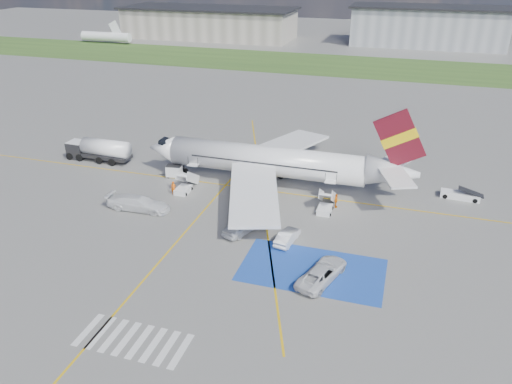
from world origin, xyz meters
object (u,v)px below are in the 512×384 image
at_px(gpu_cart, 174,172).
at_px(fuel_tanker, 99,151).
at_px(van_white_a, 322,270).
at_px(car_silver_a, 242,226).
at_px(airliner, 277,162).
at_px(car_silver_b, 287,237).
at_px(belt_loader, 460,196).
at_px(van_white_b, 138,201).

bearing_deg(gpu_cart, fuel_tanker, 162.15).
bearing_deg(van_white_a, car_silver_a, -12.59).
bearing_deg(airliner, car_silver_b, -70.35).
bearing_deg(car_silver_a, belt_loader, -123.63).
height_order(airliner, gpu_cart, airliner).
distance_m(airliner, van_white_b, 18.48).
xyz_separation_m(airliner, car_silver_b, (4.90, -13.71, -2.68)).
bearing_deg(van_white_a, fuel_tanker, -9.97).
height_order(car_silver_a, van_white_b, van_white_b).
bearing_deg(car_silver_a, fuel_tanker, -5.36).
distance_m(gpu_cart, van_white_b, 10.15).
bearing_deg(car_silver_a, van_white_a, 171.00).
relative_size(airliner, car_silver_b, 8.56).
bearing_deg(fuel_tanker, car_silver_b, -22.61).
bearing_deg(van_white_b, belt_loader, -69.95).
bearing_deg(gpu_cart, van_white_b, -97.50).
height_order(airliner, belt_loader, airliner).
height_order(fuel_tanker, van_white_a, fuel_tanker).
height_order(gpu_cart, van_white_a, van_white_a).
xyz_separation_m(car_silver_b, van_white_b, (-19.02, 2.00, 0.45)).
xyz_separation_m(belt_loader, car_silver_b, (-18.37, -16.82, 0.33)).
height_order(gpu_cart, belt_loader, gpu_cart).
distance_m(van_white_a, van_white_b, 24.97).
xyz_separation_m(belt_loader, car_silver_a, (-23.73, -16.33, 0.47)).
relative_size(belt_loader, van_white_b, 0.87).
bearing_deg(fuel_tanker, gpu_cart, -8.38).
height_order(belt_loader, car_silver_b, belt_loader).
height_order(belt_loader, van_white_a, van_white_a).
bearing_deg(car_silver_b, belt_loader, -128.70).
xyz_separation_m(gpu_cart, car_silver_a, (13.78, -11.64, 0.07)).
bearing_deg(belt_loader, van_white_b, -154.82).
distance_m(airliner, fuel_tanker, 27.62).
bearing_deg(belt_loader, gpu_cart, -169.32).
bearing_deg(airliner, van_white_b, -140.33).
relative_size(car_silver_a, car_silver_b, 1.16).
height_order(fuel_tanker, belt_loader, fuel_tanker).
bearing_deg(van_white_a, van_white_b, 0.65).
bearing_deg(car_silver_b, van_white_a, 139.52).
distance_m(fuel_tanker, van_white_b, 18.29).
relative_size(fuel_tanker, belt_loader, 1.94).
distance_m(belt_loader, van_white_a, 26.19).
bearing_deg(van_white_b, car_silver_b, -97.57).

